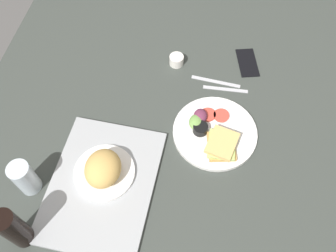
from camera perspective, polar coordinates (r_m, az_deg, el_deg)
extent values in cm
cube|color=#383D38|center=(126.78, 1.18, -2.24)|extent=(190.00, 150.00, 3.00)
cube|color=#9EA0A3|center=(119.03, -10.44, -9.16)|extent=(46.21, 34.67, 1.60)
cylinder|color=white|center=(118.93, -10.08, -7.28)|extent=(19.88, 19.88, 1.40)
ellipsoid|color=tan|center=(113.82, -10.31, -6.67)|extent=(13.12, 11.33, 8.94)
cylinder|color=white|center=(126.70, 7.46, -1.02)|extent=(29.54, 29.54, 1.60)
cube|color=tan|center=(122.61, 8.47, -3.20)|extent=(12.64, 11.11, 1.40)
cube|color=#B2C66B|center=(121.57, 8.55, -2.94)|extent=(11.34, 9.41, 1.00)
cube|color=#DBB266|center=(120.52, 8.62, -2.67)|extent=(12.84, 11.39, 1.40)
cylinder|color=#D14738|center=(129.28, 8.48, 1.67)|extent=(5.60, 5.60, 0.80)
cylinder|color=#D14738|center=(128.88, 6.38, 1.82)|extent=(5.60, 5.60, 0.80)
cylinder|color=black|center=(124.23, 5.18, -0.42)|extent=(5.20, 5.20, 3.00)
cylinder|color=#EFEACC|center=(123.29, 5.22, -0.16)|extent=(4.26, 4.26, 0.60)
ellipsoid|color=#729E4C|center=(125.14, 4.45, 0.64)|extent=(6.00, 4.80, 3.60)
ellipsoid|color=#6B2D47|center=(126.56, 5.14, 1.57)|extent=(6.00, 4.80, 3.60)
cylinder|color=silver|center=(119.98, -21.82, -7.66)|extent=(6.75, 6.75, 13.51)
cylinder|color=black|center=(112.44, -23.31, -14.80)|extent=(6.40, 6.40, 18.51)
cylinder|color=silver|center=(143.61, 1.36, 10.44)|extent=(5.60, 5.60, 4.00)
cube|color=#B7B7BC|center=(138.51, 9.13, 5.83)|extent=(2.06, 17.04, 0.50)
cube|color=#B7B7BC|center=(140.21, 7.62, 7.04)|extent=(3.02, 19.05, 0.50)
cube|color=black|center=(148.38, 12.53, 9.87)|extent=(15.73, 10.51, 0.80)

